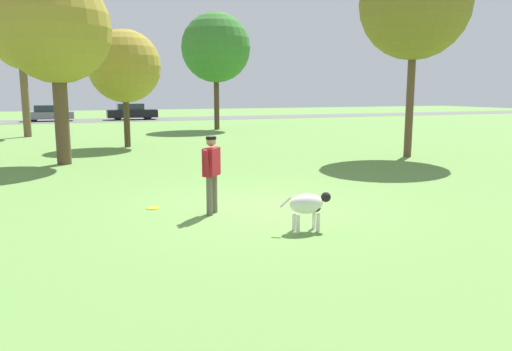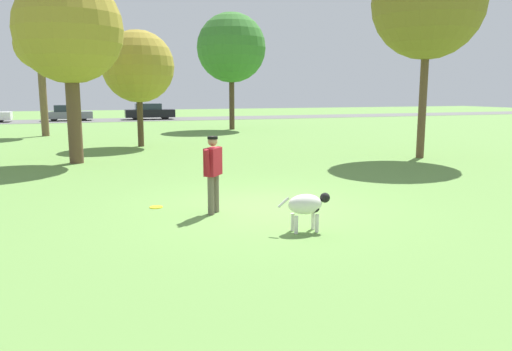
{
  "view_description": "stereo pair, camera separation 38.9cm",
  "coord_description": "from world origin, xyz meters",
  "px_view_note": "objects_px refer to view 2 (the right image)",
  "views": [
    {
      "loc": [
        -4.07,
        -9.7,
        2.47
      ],
      "look_at": [
        -0.55,
        -1.1,
        0.9
      ],
      "focal_mm": 35.0,
      "sensor_mm": 36.0,
      "label": 1
    },
    {
      "loc": [
        -3.71,
        -9.84,
        2.47
      ],
      "look_at": [
        -0.55,
        -1.1,
        0.9
      ],
      "focal_mm": 35.0,
      "sensor_mm": 36.0,
      "label": 2
    }
  ],
  "objects_px": {
    "tree_far_right": "(231,48)",
    "dog": "(307,205)",
    "parked_car_grey": "(68,113)",
    "parked_car_black": "(149,112)",
    "frisbee": "(156,207)",
    "tree_mid_center": "(138,67)",
    "tree_near_right": "(428,3)",
    "tree_far_left": "(40,46)",
    "person": "(213,168)",
    "tree_near_left": "(69,31)"
  },
  "relations": [
    {
      "from": "person",
      "to": "parked_car_black",
      "type": "bearing_deg",
      "value": 33.46
    },
    {
      "from": "tree_far_right",
      "to": "dog",
      "type": "bearing_deg",
      "value": -104.02
    },
    {
      "from": "frisbee",
      "to": "tree_mid_center",
      "type": "relative_size",
      "value": 0.05
    },
    {
      "from": "parked_car_grey",
      "to": "parked_car_black",
      "type": "height_order",
      "value": "parked_car_black"
    },
    {
      "from": "tree_far_right",
      "to": "parked_car_black",
      "type": "distance_m",
      "value": 14.95
    },
    {
      "from": "frisbee",
      "to": "parked_car_black",
      "type": "xyz_separation_m",
      "value": [
        4.73,
        34.76,
        0.68
      ]
    },
    {
      "from": "tree_near_left",
      "to": "tree_far_left",
      "type": "distance_m",
      "value": 12.08
    },
    {
      "from": "parked_car_grey",
      "to": "parked_car_black",
      "type": "distance_m",
      "value": 6.81
    },
    {
      "from": "person",
      "to": "tree_far_right",
      "type": "height_order",
      "value": "tree_far_right"
    },
    {
      "from": "tree_far_right",
      "to": "parked_car_black",
      "type": "relative_size",
      "value": 1.72
    },
    {
      "from": "tree_near_left",
      "to": "parked_car_grey",
      "type": "bearing_deg",
      "value": 91.06
    },
    {
      "from": "tree_far_left",
      "to": "parked_car_grey",
      "type": "height_order",
      "value": "tree_far_left"
    },
    {
      "from": "person",
      "to": "parked_car_grey",
      "type": "bearing_deg",
      "value": 44.31
    },
    {
      "from": "tree_far_right",
      "to": "parked_car_black",
      "type": "height_order",
      "value": "tree_far_right"
    },
    {
      "from": "tree_near_right",
      "to": "tree_near_left",
      "type": "distance_m",
      "value": 12.6
    },
    {
      "from": "dog",
      "to": "tree_far_left",
      "type": "bearing_deg",
      "value": 109.0
    },
    {
      "from": "tree_far_right",
      "to": "parked_car_black",
      "type": "xyz_separation_m",
      "value": [
        -3.44,
        13.82,
        -4.54
      ]
    },
    {
      "from": "tree_far_right",
      "to": "parked_car_grey",
      "type": "xyz_separation_m",
      "value": [
        -10.24,
        14.12,
        -4.59
      ]
    },
    {
      "from": "tree_near_left",
      "to": "tree_far_left",
      "type": "xyz_separation_m",
      "value": [
        -1.58,
        11.97,
        0.45
      ]
    },
    {
      "from": "person",
      "to": "tree_far_left",
      "type": "relative_size",
      "value": 0.25
    },
    {
      "from": "tree_far_left",
      "to": "tree_far_right",
      "type": "relative_size",
      "value": 0.85
    },
    {
      "from": "person",
      "to": "tree_near_right",
      "type": "bearing_deg",
      "value": -19.45
    },
    {
      "from": "tree_far_right",
      "to": "tree_mid_center",
      "type": "height_order",
      "value": "tree_far_right"
    },
    {
      "from": "person",
      "to": "tree_mid_center",
      "type": "relative_size",
      "value": 0.31
    },
    {
      "from": "frisbee",
      "to": "dog",
      "type": "bearing_deg",
      "value": -50.95
    },
    {
      "from": "parked_car_grey",
      "to": "dog",
      "type": "bearing_deg",
      "value": -82.95
    },
    {
      "from": "tree_near_left",
      "to": "dog",
      "type": "bearing_deg",
      "value": -70.12
    },
    {
      "from": "frisbee",
      "to": "tree_mid_center",
      "type": "distance_m",
      "value": 13.04
    },
    {
      "from": "parked_car_grey",
      "to": "tree_near_left",
      "type": "bearing_deg",
      "value": -88.41
    },
    {
      "from": "tree_near_left",
      "to": "parked_car_black",
      "type": "distance_m",
      "value": 27.96
    },
    {
      "from": "tree_near_right",
      "to": "tree_mid_center",
      "type": "bearing_deg",
      "value": 141.13
    },
    {
      "from": "dog",
      "to": "tree_far_left",
      "type": "xyz_separation_m",
      "value": [
        -5.39,
        22.52,
        4.45
      ]
    },
    {
      "from": "frisbee",
      "to": "tree_far_left",
      "type": "xyz_separation_m",
      "value": [
        -3.14,
        19.75,
        4.92
      ]
    },
    {
      "from": "person",
      "to": "tree_near_right",
      "type": "relative_size",
      "value": 0.21
    },
    {
      "from": "parked_car_grey",
      "to": "tree_far_left",
      "type": "bearing_deg",
      "value": -93.47
    },
    {
      "from": "tree_mid_center",
      "to": "parked_car_black",
      "type": "distance_m",
      "value": 22.73
    },
    {
      "from": "parked_car_black",
      "to": "parked_car_grey",
      "type": "bearing_deg",
      "value": 179.7
    },
    {
      "from": "tree_near_right",
      "to": "parked_car_black",
      "type": "bearing_deg",
      "value": 101.2
    },
    {
      "from": "dog",
      "to": "parked_car_black",
      "type": "xyz_separation_m",
      "value": [
        2.48,
        37.53,
        0.21
      ]
    },
    {
      "from": "frisbee",
      "to": "tree_far_left",
      "type": "height_order",
      "value": "tree_far_left"
    },
    {
      "from": "person",
      "to": "tree_far_left",
      "type": "xyz_separation_m",
      "value": [
        -4.17,
        20.67,
        3.99
      ]
    },
    {
      "from": "person",
      "to": "tree_mid_center",
      "type": "distance_m",
      "value": 13.66
    },
    {
      "from": "tree_near_right",
      "to": "tree_mid_center",
      "type": "distance_m",
      "value": 12.26
    },
    {
      "from": "tree_near_left",
      "to": "tree_near_right",
      "type": "bearing_deg",
      "value": -13.28
    },
    {
      "from": "tree_far_left",
      "to": "parked_car_black",
      "type": "xyz_separation_m",
      "value": [
        7.87,
        15.01,
        -4.24
      ]
    },
    {
      "from": "tree_mid_center",
      "to": "tree_far_left",
      "type": "bearing_deg",
      "value": 121.04
    },
    {
      "from": "tree_far_left",
      "to": "tree_far_right",
      "type": "distance_m",
      "value": 11.38
    },
    {
      "from": "tree_near_right",
      "to": "tree_far_left",
      "type": "relative_size",
      "value": 1.2
    },
    {
      "from": "dog",
      "to": "parked_car_black",
      "type": "height_order",
      "value": "parked_car_black"
    },
    {
      "from": "dog",
      "to": "tree_mid_center",
      "type": "height_order",
      "value": "tree_mid_center"
    }
  ]
}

